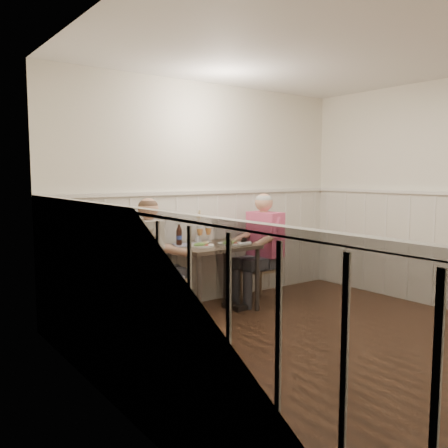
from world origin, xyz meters
The scene contains 16 objects.
ground_plane centered at (0.00, 0.00, 0.00)m, with size 4.50×4.50×0.00m, color #452C1C.
room_shell centered at (0.00, 0.00, 1.52)m, with size 4.04×4.54×2.60m.
wainscot centered at (0.00, 0.69, 0.69)m, with size 4.00×4.49×1.34m.
dining_table centered at (-0.19, 1.84, 0.65)m, with size 0.88×0.70×0.75m.
chair_right centered at (0.56, 1.86, 0.43)m, with size 0.38×0.38×0.79m.
chair_left centered at (-0.95, 1.80, 0.49)m, with size 0.52×0.52×0.91m.
man_in_pink centered at (0.51, 1.80, 0.56)m, with size 0.65×0.45×1.33m.
diner_cream centered at (-0.95, 1.90, 0.55)m, with size 0.63×0.44×1.32m.
plate_man centered at (-0.03, 1.74, 0.77)m, with size 0.28×0.28×0.07m.
plate_diner centered at (-0.38, 1.80, 0.77)m, with size 0.28×0.28×0.07m.
beer_glass_a centered at (-0.10, 2.06, 0.88)m, with size 0.08×0.08×0.20m.
beer_glass_b centered at (-0.21, 2.07, 0.88)m, with size 0.08×0.08×0.20m.
beer_bottle centered at (-0.52, 2.02, 0.85)m, with size 0.07×0.07×0.24m.
rolled_napkin centered at (0.03, 1.56, 0.77)m, with size 0.20×0.07×0.04m.
grass_vase centered at (-0.24, 2.08, 0.93)m, with size 0.05×0.05×0.40m.
gingham_mat centered at (-0.41, 1.99, 0.75)m, with size 0.40×0.36×0.01m.
Camera 1 is at (-3.20, -2.43, 1.53)m, focal length 38.00 mm.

